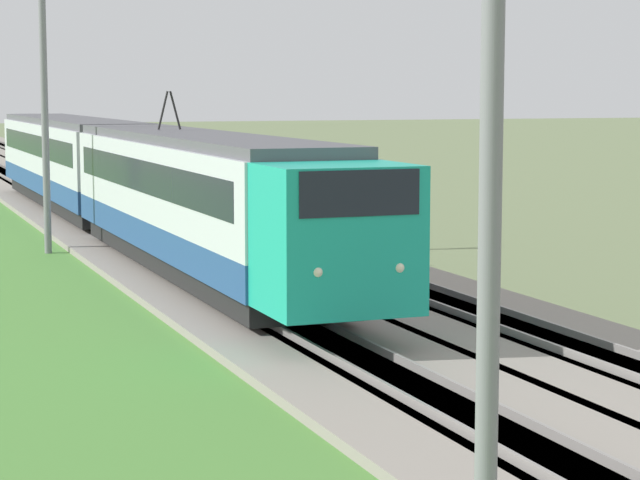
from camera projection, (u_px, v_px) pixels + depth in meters
ballast_main at (67, 209)px, 52.17m from camera, size 240.00×4.40×0.30m
ballast_adjacent at (164, 206)px, 53.62m from camera, size 240.00×4.40×0.30m
track_main at (67, 209)px, 52.17m from camera, size 240.00×1.57×0.45m
track_adjacent at (164, 206)px, 53.62m from camera, size 240.00×1.57×0.45m
passenger_train at (121, 173)px, 41.43m from camera, size 41.22×2.88×5.08m
catenary_mast_near at (497, 103)px, 11.51m from camera, size 0.22×2.56×9.64m
catenary_mast_mid at (46, 103)px, 37.79m from camera, size 0.22×2.56×9.14m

